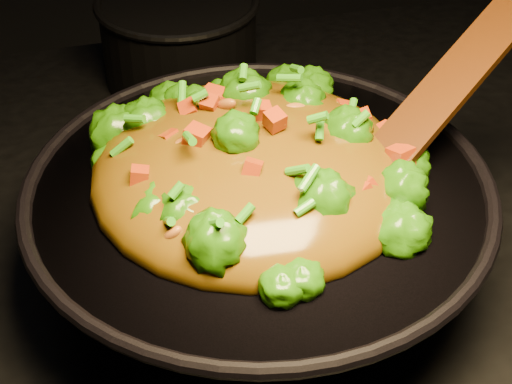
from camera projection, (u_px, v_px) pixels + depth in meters
name	position (u px, v px, depth m)	size (l,w,h in m)	color
wok	(259.00, 234.00, 0.76)	(0.43, 0.43, 0.12)	black
stir_fry	(252.00, 133.00, 0.70)	(0.30, 0.30, 0.10)	#256407
spatula	(426.00, 111.00, 0.73)	(0.31, 0.05, 0.01)	#351306
back_pot	(179.00, 39.00, 1.07)	(0.21, 0.21, 0.12)	black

